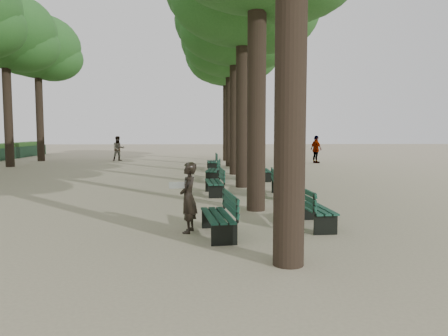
{
  "coord_description": "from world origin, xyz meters",
  "views": [
    {
      "loc": [
        0.17,
        -9.12,
        2.26
      ],
      "look_at": [
        0.6,
        3.0,
        1.2
      ],
      "focal_mm": 35.0,
      "sensor_mm": 36.0,
      "label": 1
    }
  ],
  "objects": [
    {
      "name": "bench_left_0",
      "position": [
        0.37,
        0.04,
        0.27
      ],
      "size": [
        0.8,
        1.86,
        0.92
      ],
      "color": "black",
      "rests_on": "ground"
    },
    {
      "name": "tree_central_5",
      "position": [
        1.5,
        23.0,
        7.65
      ],
      "size": [
        6.0,
        6.0,
        9.95
      ],
      "color": "#33261C",
      "rests_on": "ground"
    },
    {
      "name": "bench_left_3",
      "position": [
        0.37,
        15.77,
        0.27
      ],
      "size": [
        0.62,
        1.82,
        0.92
      ],
      "color": "black",
      "rests_on": "ground"
    },
    {
      "name": "bench_right_0",
      "position": [
        2.63,
        0.84,
        0.27
      ],
      "size": [
        0.71,
        1.84,
        0.92
      ],
      "color": "black",
      "rests_on": "ground"
    },
    {
      "name": "bench_left_2",
      "position": [
        0.37,
        10.43,
        0.27
      ],
      "size": [
        0.73,
        1.84,
        0.92
      ],
      "color": "black",
      "rests_on": "ground"
    },
    {
      "name": "ground",
      "position": [
        0.0,
        0.0,
        0.0
      ],
      "size": [
        120.0,
        120.0,
        0.0
      ],
      "primitive_type": "plane",
      "color": "tan",
      "rests_on": "ground"
    },
    {
      "name": "man_with_map",
      "position": [
        -0.28,
        0.4,
        0.78
      ],
      "size": [
        0.64,
        0.67,
        1.56
      ],
      "color": "black",
      "rests_on": "ground"
    },
    {
      "name": "tree_far_5",
      "position": [
        -12.0,
        23.0,
        8.14
      ],
      "size": [
        6.0,
        6.0,
        10.45
      ],
      "color": "#33261C",
      "rests_on": "ground"
    },
    {
      "name": "tree_central_4",
      "position": [
        1.5,
        18.0,
        7.65
      ],
      "size": [
        6.0,
        6.0,
        9.95
      ],
      "color": "#33261C",
      "rests_on": "ground"
    },
    {
      "name": "tree_far_4",
      "position": [
        -12.0,
        18.0,
        8.14
      ],
      "size": [
        6.0,
        6.0,
        10.45
      ],
      "color": "#33261C",
      "rests_on": "ground"
    },
    {
      "name": "pedestrian_a",
      "position": [
        -6.41,
        22.95,
        0.9
      ],
      "size": [
        0.95,
        0.68,
        1.8
      ],
      "primitive_type": "imported",
      "rotation": [
        0.0,
        0.0,
        0.41
      ],
      "color": "#262628",
      "rests_on": "ground"
    },
    {
      "name": "bench_right_3",
      "position": [
        2.63,
        15.86,
        0.27
      ],
      "size": [
        0.69,
        1.84,
        0.92
      ],
      "color": "black",
      "rests_on": "ground"
    },
    {
      "name": "pedestrian_c",
      "position": [
        7.48,
        20.25,
        0.94
      ],
      "size": [
        0.77,
        1.16,
        1.88
      ],
      "primitive_type": "imported",
      "rotation": [
        0.0,
        0.0,
        1.97
      ],
      "color": "#262628",
      "rests_on": "ground"
    },
    {
      "name": "pedestrian_b",
      "position": [
        2.07,
        25.36,
        0.88
      ],
      "size": [
        0.85,
        1.17,
        1.76
      ],
      "primitive_type": "imported",
      "rotation": [
        0.0,
        0.0,
        4.22
      ],
      "color": "#262628",
      "rests_on": "ground"
    },
    {
      "name": "bench_right_1",
      "position": [
        2.63,
        5.56,
        0.27
      ],
      "size": [
        0.71,
        1.84,
        0.92
      ],
      "color": "black",
      "rests_on": "ground"
    },
    {
      "name": "tree_central_3",
      "position": [
        1.5,
        13.0,
        7.65
      ],
      "size": [
        6.0,
        6.0,
        9.95
      ],
      "color": "#33261C",
      "rests_on": "ground"
    },
    {
      "name": "bench_left_1",
      "position": [
        0.37,
        5.99,
        0.27
      ],
      "size": [
        0.71,
        1.84,
        0.92
      ],
      "color": "black",
      "rests_on": "ground"
    },
    {
      "name": "bench_right_2",
      "position": [
        2.63,
        10.36,
        0.27
      ],
      "size": [
        0.59,
        1.81,
        0.92
      ],
      "color": "black",
      "rests_on": "ground"
    }
  ]
}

